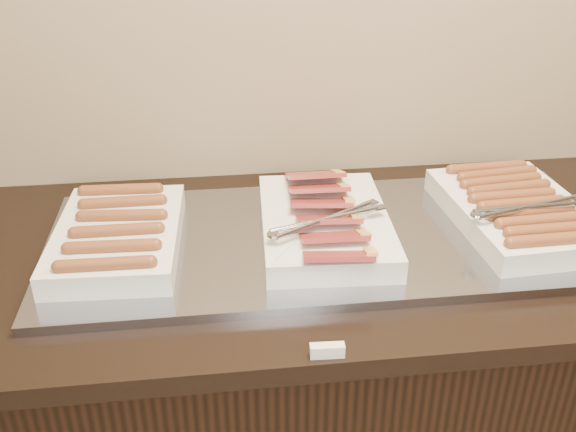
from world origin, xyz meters
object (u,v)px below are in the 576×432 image
object	(u,v)px
counter	(319,397)
dish_left	(118,235)
dish_center	(325,222)
dish_right	(518,210)
warming_tray	(332,238)

from	to	relation	value
counter	dish_left	bearing A→B (deg)	180.00
counter	dish_center	world-z (taller)	dish_center
dish_left	dish_right	xyz separation A→B (m)	(0.85, -0.00, 0.00)
warming_tray	dish_center	xyz separation A→B (m)	(-0.02, -0.00, 0.04)
warming_tray	counter	bearing A→B (deg)	180.00
warming_tray	dish_center	size ratio (longest dim) A/B	2.86
counter	dish_left	size ratio (longest dim) A/B	5.44
counter	warming_tray	world-z (taller)	warming_tray
dish_right	dish_left	bearing A→B (deg)	176.51
dish_center	dish_right	bearing A→B (deg)	3.10
dish_left	dish_right	bearing A→B (deg)	2.23
dish_right	warming_tray	bearing A→B (deg)	176.28
dish_center	dish_right	distance (m)	0.43
counter	warming_tray	distance (m)	0.46
warming_tray	dish_center	bearing A→B (deg)	-169.12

